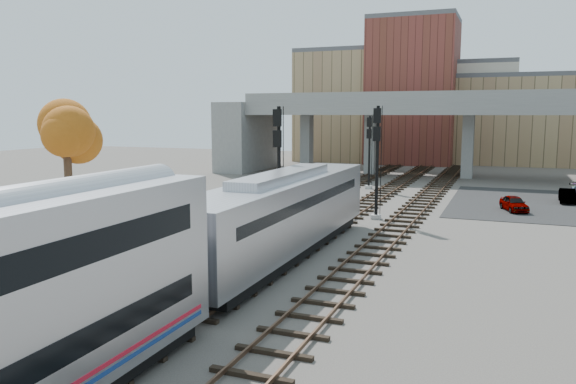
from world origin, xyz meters
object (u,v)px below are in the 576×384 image
Objects in this scene: tree at (66,130)px; signal_mast_mid at (377,162)px; signal_mast_far at (369,153)px; car_a at (514,203)px; signal_mast_near at (279,171)px; car_b at (568,196)px; locomotive at (283,213)px.

signal_mast_mid is at bearing 41.35° from tree.
signal_mast_far reaches higher than car_a.
tree reaches higher than signal_mast_near.
signal_mast_mid reaches higher than car_b.
car_a is 0.99× the size of car_b.
signal_mast_near is at bearing -90.00° from signal_mast_far.
car_b is (16.95, -2.65, -2.84)m from signal_mast_far.
signal_mast_near is at bearing -150.95° from car_a.
car_b is at bearing 58.74° from locomotive.
signal_mast_far reaches higher than locomotive.
tree is at bearing -136.40° from car_b.
signal_mast_near is 22.59m from signal_mast_far.
signal_mast_mid is at bearing -161.38° from car_a.
locomotive is at bearing -85.57° from signal_mast_far.
signal_mast_near is 26.38m from car_b.
signal_mast_far reaches higher than car_b.
locomotive is 27.22m from signal_mast_far.
signal_mast_far is 0.83× the size of tree.
signal_mast_mid is 2.29× the size of car_b.
tree is at bearing -152.89° from signal_mast_near.
signal_mast_far is (-2.10, 27.11, 1.15)m from locomotive.
car_a is (12.93, 14.17, -3.25)m from signal_mast_near.
locomotive is 5.67× the size of car_b.
signal_mast_far is at bearing 172.04° from car_b.
car_a is (8.83, 6.70, -3.32)m from signal_mast_mid.
car_b is (4.03, 5.77, -0.01)m from car_a.
tree is 31.03m from car_a.
signal_mast_mid is 19.59m from tree.
car_b is at bearing 36.49° from car_a.
signal_mast_far is at bearing 94.43° from locomotive.
car_a is at bearing 39.84° from tree.
signal_mast_far is 30.00m from tree.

